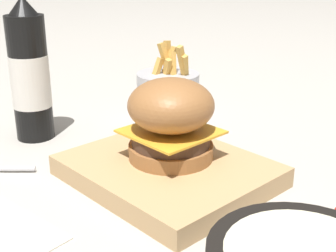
{
  "coord_description": "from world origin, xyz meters",
  "views": [
    {
      "loc": [
        -0.4,
        0.4,
        0.29
      ],
      "look_at": [
        0.01,
        0.02,
        0.08
      ],
      "focal_mm": 50.0,
      "sensor_mm": 36.0,
      "label": 1
    }
  ],
  "objects_px": {
    "serving_board": "(168,171)",
    "ketchup_bottle": "(30,76)",
    "fries_basket": "(168,91)",
    "burger": "(171,119)"
  },
  "relations": [
    {
      "from": "burger",
      "to": "fries_basket",
      "type": "height_order",
      "value": "burger"
    },
    {
      "from": "ketchup_bottle",
      "to": "fries_basket",
      "type": "distance_m",
      "value": 0.26
    },
    {
      "from": "serving_board",
      "to": "ketchup_bottle",
      "type": "xyz_separation_m",
      "value": [
        0.26,
        0.05,
        0.09
      ]
    },
    {
      "from": "fries_basket",
      "to": "burger",
      "type": "bearing_deg",
      "value": 137.63
    },
    {
      "from": "burger",
      "to": "fries_basket",
      "type": "bearing_deg",
      "value": -42.37
    },
    {
      "from": "ketchup_bottle",
      "to": "serving_board",
      "type": "bearing_deg",
      "value": -168.85
    },
    {
      "from": "serving_board",
      "to": "fries_basket",
      "type": "xyz_separation_m",
      "value": [
        0.21,
        -0.2,
        0.03
      ]
    },
    {
      "from": "serving_board",
      "to": "burger",
      "type": "distance_m",
      "value": 0.07
    },
    {
      "from": "serving_board",
      "to": "burger",
      "type": "xyz_separation_m",
      "value": [
        0.01,
        -0.01,
        0.07
      ]
    },
    {
      "from": "ketchup_bottle",
      "to": "fries_basket",
      "type": "height_order",
      "value": "ketchup_bottle"
    }
  ]
}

